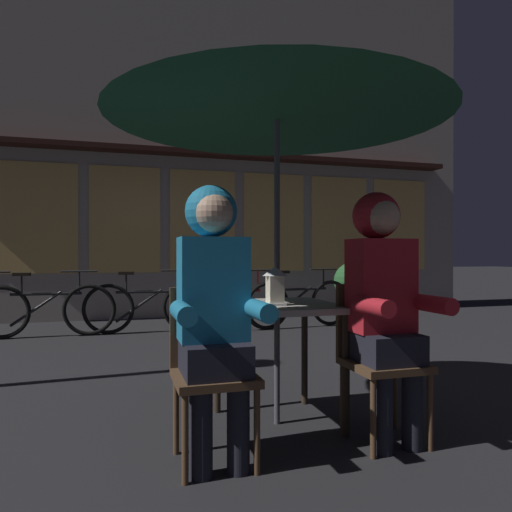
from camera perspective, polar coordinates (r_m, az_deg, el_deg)
The scene contains 14 objects.
ground_plane at distance 3.09m, azimuth 2.55°, elevation -19.55°, with size 60.00×60.00×0.00m, color #232326.
cafe_table at distance 2.93m, azimuth 2.55°, elevation -7.73°, with size 0.72×0.72×0.74m.
patio_umbrella at distance 3.08m, azimuth 2.56°, elevation 19.46°, with size 2.10×2.10×2.31m.
lantern at distance 2.82m, azimuth 2.31°, elevation -3.51°, with size 0.11×0.11×0.23m.
chair_left at distance 2.49m, azimuth -5.36°, elevation -12.67°, with size 0.40×0.40×0.87m.
chair_right at distance 2.83m, azimuth 14.48°, elevation -11.10°, with size 0.40×0.40×0.87m.
person_left_hooded at distance 2.38m, azimuth -5.10°, elevation -4.55°, with size 0.45×0.56×1.40m.
person_right_hooded at distance 2.73m, azimuth 15.11°, elevation -3.94°, with size 0.45×0.56×1.40m.
shopfront_building at distance 8.51m, azimuth -6.78°, elevation 14.11°, with size 10.00×0.93×6.20m.
bicycle_second at distance 6.52m, azimuth -24.00°, elevation -5.94°, with size 1.68×0.11×0.84m.
bicycle_third at distance 6.46m, azimuth -12.88°, elevation -5.98°, with size 1.68×0.12×0.84m.
bicycle_fourth at distance 6.41m, azimuth -3.08°, elevation -6.03°, with size 1.68×0.15×0.84m.
bicycle_fifth at distance 6.79m, azimuth 5.33°, elevation -5.68°, with size 1.67×0.26×0.84m.
potted_plant at distance 7.55m, azimuth 11.63°, elevation -3.58°, with size 0.60×0.60×0.92m.
Camera 1 is at (-0.94, -2.75, 1.04)m, focal length 33.14 mm.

